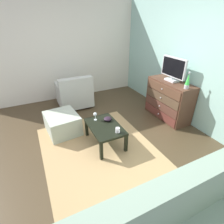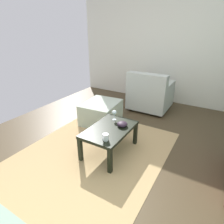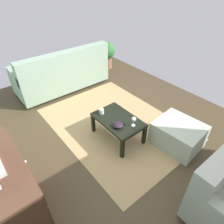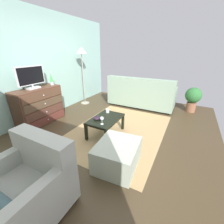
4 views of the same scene
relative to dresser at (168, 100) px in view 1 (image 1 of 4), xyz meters
The scene contains 13 objects.
ground_plane 1.79m from the dresser, 78.11° to the right, with size 5.74×4.48×0.05m, color #443522.
wall_accent_rear 0.99m from the dresser, 41.19° to the left, with size 5.74×0.12×2.62m, color #93BFB3.
wall_plain_left 2.97m from the dresser, 143.39° to the right, with size 0.12×4.48×2.62m, color silver.
area_rug 2.02m from the dresser, 73.61° to the right, with size 2.60×1.90×0.01m, color tan.
dresser is the anchor object (origin of this frame).
tv 0.70m from the dresser, 148.46° to the left, with size 0.65×0.18×0.50m.
lava_lamp 0.73m from the dresser, ahead, with size 0.09×0.09×0.33m.
coffee_table 1.74m from the dresser, 81.14° to the right, with size 0.81×0.53×0.39m.
wine_glass 1.79m from the dresser, 89.88° to the right, with size 0.07×0.07×0.16m.
mug 1.69m from the dresser, 70.96° to the right, with size 0.11×0.08×0.08m.
bowl_decorative 1.60m from the dresser, 85.49° to the right, with size 0.15×0.15×0.07m, color black.
armchair 2.35m from the dresser, 130.20° to the right, with size 0.80×0.82×0.84m.
ottoman 2.40m from the dresser, 100.91° to the right, with size 0.70×0.60×0.40m, color #A7B39F.
Camera 1 is at (2.32, -1.05, 2.10)m, focal length 27.83 mm.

